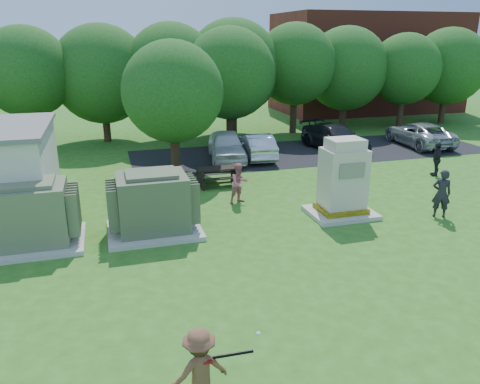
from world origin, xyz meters
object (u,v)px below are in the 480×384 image
object	(u,v)px
transformer_right	(153,205)
picnic_table	(218,174)
car_white	(227,146)
batter	(200,370)
person_at_picnic	(239,183)
transformer_left	(30,216)
car_silver_b	(419,134)
car_dark	(335,138)
person_walking_right	(437,159)
car_silver_a	(257,146)
generator_cabinet	(343,182)
person_by_generator	(441,194)

from	to	relation	value
transformer_right	picnic_table	distance (m)	5.54
car_white	batter	bearing A→B (deg)	-97.55
transformer_right	person_at_picnic	distance (m)	4.04
transformer_left	car_silver_b	world-z (taller)	transformer_left
transformer_left	person_at_picnic	xyz separation A→B (m)	(7.20, 2.01, -0.18)
person_at_picnic	car_dark	distance (m)	10.49
person_at_picnic	car_silver_b	size ratio (longest dim) A/B	0.32
transformer_left	batter	distance (m)	8.78
car_silver_b	car_dark	bearing A→B (deg)	-0.96
picnic_table	car_silver_b	distance (m)	13.95
picnic_table	person_walking_right	world-z (taller)	person_walking_right
car_silver_a	car_dark	distance (m)	4.90
person_walking_right	car_silver_b	size ratio (longest dim) A/B	0.32
batter	car_dark	bearing A→B (deg)	-132.12
person_walking_right	car_dark	world-z (taller)	person_walking_right
transformer_right	person_walking_right	distance (m)	13.64
person_walking_right	generator_cabinet	bearing A→B (deg)	-39.39
transformer_left	person_by_generator	xyz separation A→B (m)	(13.66, -1.43, -0.09)
generator_cabinet	car_white	xyz separation A→B (m)	(-1.95, 8.89, -0.48)
person_at_picnic	person_walking_right	size ratio (longest dim) A/B	1.01
person_at_picnic	person_walking_right	distance (m)	9.84
picnic_table	car_silver_a	bearing A→B (deg)	52.83
car_silver_b	car_white	bearing A→B (deg)	3.47
person_by_generator	car_dark	xyz separation A→B (m)	(1.25, 10.55, -0.17)
generator_cabinet	person_at_picnic	bearing A→B (deg)	144.23
car_white	car_dark	size ratio (longest dim) A/B	0.90
transformer_left	picnic_table	bearing A→B (deg)	32.68
car_silver_a	person_at_picnic	bearing A→B (deg)	72.52
person_by_generator	person_at_picnic	size ratio (longest dim) A/B	1.11
car_silver_a	person_walking_right	bearing A→B (deg)	147.86
transformer_right	car_silver_b	bearing A→B (deg)	28.02
generator_cabinet	car_white	bearing A→B (deg)	102.40
transformer_left	person_by_generator	size ratio (longest dim) A/B	1.71
car_silver_b	person_at_picnic	bearing A→B (deg)	30.18
generator_cabinet	person_by_generator	world-z (taller)	generator_cabinet
batter	person_by_generator	bearing A→B (deg)	-155.51
person_by_generator	transformer_left	bearing A→B (deg)	22.27
picnic_table	person_at_picnic	bearing A→B (deg)	-84.13
person_by_generator	car_silver_a	bearing A→B (deg)	-41.82
transformer_right	car_white	distance (m)	9.83
car_white	picnic_table	bearing A→B (deg)	-100.84
batter	car_silver_b	bearing A→B (deg)	-143.38
batter	person_by_generator	distance (m)	12.00
transformer_left	car_silver_b	bearing A→B (deg)	23.49
person_at_picnic	car_white	size ratio (longest dim) A/B	0.36
batter	person_at_picnic	bearing A→B (deg)	-118.39
person_walking_right	car_silver_b	bearing A→B (deg)	174.37
person_at_picnic	car_silver_a	distance (m)	7.12
generator_cabinet	picnic_table	distance (m)	5.88
batter	car_white	xyz separation A→B (m)	(4.80, 16.63, -0.03)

